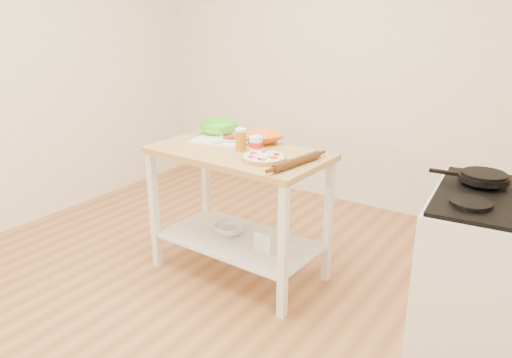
{
  "coord_description": "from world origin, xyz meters",
  "views": [
    {
      "loc": [
        1.89,
        -1.99,
        1.8
      ],
      "look_at": [
        0.19,
        0.53,
        0.74
      ],
      "focal_mm": 35.0,
      "sensor_mm": 36.0,
      "label": 1
    }
  ],
  "objects": [
    {
      "name": "spatula",
      "position": [
        -0.14,
        0.62,
        0.92
      ],
      "size": [
        0.14,
        0.1,
        0.01
      ],
      "rotation": [
        0.0,
        0.0,
        0.4
      ],
      "color": "#42C2A4",
      "rests_on": "cutting_board"
    },
    {
      "name": "gas_stove",
      "position": [
        1.65,
        0.5,
        0.47
      ],
      "size": [
        0.75,
        0.86,
        1.11
      ],
      "rotation": [
        0.0,
        0.0,
        0.1
      ],
      "color": "white",
      "rests_on": "ground"
    },
    {
      "name": "yogurt_tub",
      "position": [
        0.15,
        0.59,
        0.95
      ],
      "size": [
        0.09,
        0.09,
        0.19
      ],
      "color": "white",
      "rests_on": "prep_island"
    },
    {
      "name": "shelf_glass_bowl",
      "position": [
        -0.07,
        0.59,
        0.29
      ],
      "size": [
        0.28,
        0.28,
        0.07
      ],
      "primitive_type": "imported",
      "rotation": [
        0.0,
        0.0,
        -0.3
      ],
      "color": "silver",
      "rests_on": "prep_island"
    },
    {
      "name": "prep_island",
      "position": [
        0.03,
        0.55,
        0.65
      ],
      "size": [
        1.2,
        0.68,
        0.9
      ],
      "rotation": [
        0.0,
        0.0,
        -0.04
      ],
      "color": "tan",
      "rests_on": "ground"
    },
    {
      "name": "pizza",
      "position": [
        0.29,
        0.47,
        0.92
      ],
      "size": [
        0.28,
        0.28,
        0.04
      ],
      "rotation": [
        0.0,
        0.0,
        -0.35
      ],
      "color": "tan",
      "rests_on": "prep_island"
    },
    {
      "name": "shelf_bin",
      "position": [
        0.28,
        0.54,
        0.33
      ],
      "size": [
        0.14,
        0.14,
        0.13
      ],
      "primitive_type": "cube",
      "rotation": [
        0.0,
        0.0,
        -0.04
      ],
      "color": "white",
      "rests_on": "prep_island"
    },
    {
      "name": "knife",
      "position": [
        -0.34,
        0.78,
        0.92
      ],
      "size": [
        0.27,
        0.06,
        0.01
      ],
      "rotation": [
        0.0,
        0.0,
        -0.21
      ],
      "color": "silver",
      "rests_on": "cutting_board"
    },
    {
      "name": "green_bowl",
      "position": [
        -0.34,
        0.83,
        0.94
      ],
      "size": [
        0.29,
        0.29,
        0.09
      ],
      "primitive_type": "imported",
      "rotation": [
        0.0,
        0.0,
        0.01
      ],
      "color": "#4FD21E",
      "rests_on": "prep_island"
    },
    {
      "name": "beer_pint",
      "position": [
        0.04,
        0.57,
        0.97
      ],
      "size": [
        0.07,
        0.07,
        0.15
      ],
      "color": "#BC6C13",
      "rests_on": "prep_island"
    },
    {
      "name": "room_shell",
      "position": [
        0.0,
        0.0,
        1.35
      ],
      "size": [
        4.04,
        4.54,
        2.74
      ],
      "color": "#B27542",
      "rests_on": "ground"
    },
    {
      "name": "cutting_board",
      "position": [
        -0.2,
        0.71,
        0.91
      ],
      "size": [
        0.45,
        0.37,
        0.04
      ],
      "rotation": [
        0.0,
        0.0,
        0.2
      ],
      "color": "white",
      "rests_on": "prep_island"
    },
    {
      "name": "orange_bowl",
      "position": [
        0.06,
        0.81,
        0.93
      ],
      "size": [
        0.35,
        0.35,
        0.06
      ],
      "primitive_type": "imported",
      "rotation": [
        0.0,
        0.0,
        -0.44
      ],
      "color": "orange",
      "rests_on": "prep_island"
    },
    {
      "name": "rolling_pin",
      "position": [
        0.51,
        0.49,
        0.92
      ],
      "size": [
        0.11,
        0.41,
        0.05
      ],
      "primitive_type": "cylinder",
      "rotation": [
        1.57,
        0.0,
        -0.16
      ],
      "color": "#523012",
      "rests_on": "prep_island"
    },
    {
      "name": "skillet",
      "position": [
        1.5,
        0.63,
        0.98
      ],
      "size": [
        0.39,
        0.25,
        0.03
      ],
      "rotation": [
        0.0,
        0.0,
        0.11
      ],
      "color": "black",
      "rests_on": "gas_stove"
    }
  ]
}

